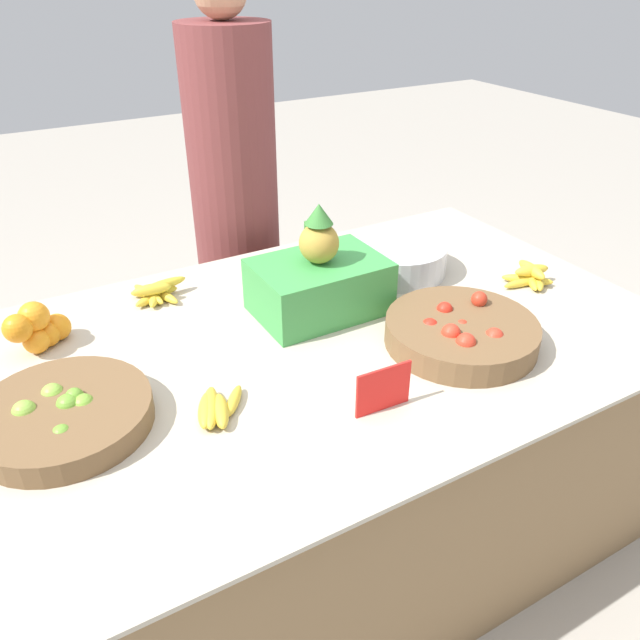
{
  "coord_description": "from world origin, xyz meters",
  "views": [
    {
      "loc": [
        -0.71,
        -1.23,
        1.63
      ],
      "look_at": [
        0.0,
        0.0,
        0.78
      ],
      "focal_mm": 35.0,
      "sensor_mm": 36.0,
      "label": 1
    }
  ],
  "objects_px": {
    "tomato_basket": "(461,332)",
    "metal_bowl": "(398,258)",
    "produce_crate": "(319,281)",
    "vendor_person": "(237,221)",
    "price_sign": "(383,389)",
    "lime_bowl": "(64,415)"
  },
  "relations": [
    {
      "from": "produce_crate",
      "to": "metal_bowl",
      "type": "bearing_deg",
      "value": 14.85
    },
    {
      "from": "lime_bowl",
      "to": "metal_bowl",
      "type": "relative_size",
      "value": 1.25
    },
    {
      "from": "metal_bowl",
      "to": "produce_crate",
      "type": "relative_size",
      "value": 0.84
    },
    {
      "from": "metal_bowl",
      "to": "produce_crate",
      "type": "bearing_deg",
      "value": -165.15
    },
    {
      "from": "tomato_basket",
      "to": "lime_bowl",
      "type": "bearing_deg",
      "value": 169.84
    },
    {
      "from": "tomato_basket",
      "to": "metal_bowl",
      "type": "xyz_separation_m",
      "value": [
        0.11,
        0.43,
        0.01
      ]
    },
    {
      "from": "tomato_basket",
      "to": "metal_bowl",
      "type": "relative_size",
      "value": 1.31
    },
    {
      "from": "lime_bowl",
      "to": "metal_bowl",
      "type": "bearing_deg",
      "value": 13.33
    },
    {
      "from": "lime_bowl",
      "to": "metal_bowl",
      "type": "distance_m",
      "value": 1.11
    },
    {
      "from": "tomato_basket",
      "to": "vendor_person",
      "type": "bearing_deg",
      "value": 99.63
    },
    {
      "from": "lime_bowl",
      "to": "tomato_basket",
      "type": "height_order",
      "value": "tomato_basket"
    },
    {
      "from": "tomato_basket",
      "to": "produce_crate",
      "type": "distance_m",
      "value": 0.42
    },
    {
      "from": "produce_crate",
      "to": "vendor_person",
      "type": "relative_size",
      "value": 0.22
    },
    {
      "from": "produce_crate",
      "to": "vendor_person",
      "type": "distance_m",
      "value": 0.73
    },
    {
      "from": "tomato_basket",
      "to": "vendor_person",
      "type": "distance_m",
      "value": 1.08
    },
    {
      "from": "produce_crate",
      "to": "tomato_basket",
      "type": "bearing_deg",
      "value": -55.0
    },
    {
      "from": "price_sign",
      "to": "produce_crate",
      "type": "xyz_separation_m",
      "value": [
        0.1,
        0.46,
        0.04
      ]
    },
    {
      "from": "vendor_person",
      "to": "metal_bowl",
      "type": "bearing_deg",
      "value": -65.61
    },
    {
      "from": "price_sign",
      "to": "produce_crate",
      "type": "bearing_deg",
      "value": 80.45
    },
    {
      "from": "metal_bowl",
      "to": "price_sign",
      "type": "bearing_deg",
      "value": -128.71
    },
    {
      "from": "price_sign",
      "to": "vendor_person",
      "type": "relative_size",
      "value": 0.09
    },
    {
      "from": "lime_bowl",
      "to": "price_sign",
      "type": "height_order",
      "value": "price_sign"
    }
  ]
}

